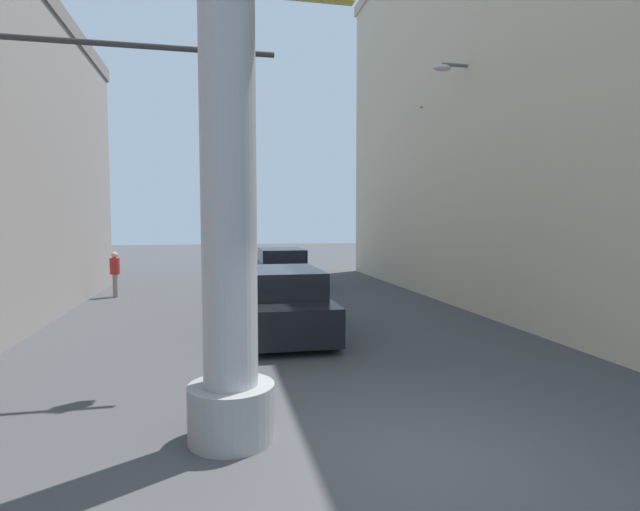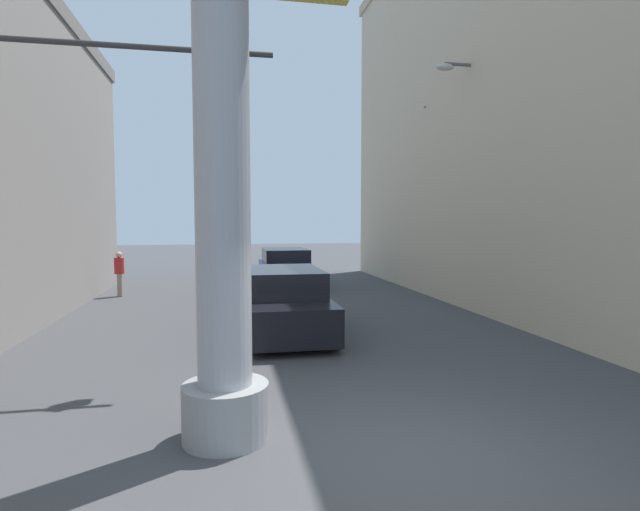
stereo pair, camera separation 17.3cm
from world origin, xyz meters
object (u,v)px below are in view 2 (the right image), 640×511
at_px(street_lamp, 495,162).
at_px(car_lead, 284,302).
at_px(traffic_light_mast, 58,137).
at_px(car_far, 285,268).
at_px(pedestrian_far_left, 119,270).
at_px(neon_sign_pole, 221,3).
at_px(pedestrian_mid_right, 489,278).
at_px(palm_tree_mid_right, 453,169).

height_order(street_lamp, car_lead, street_lamp).
distance_m(street_lamp, traffic_light_mast, 11.90).
xyz_separation_m(traffic_light_mast, car_far, (5.23, 11.26, -3.38)).
distance_m(street_lamp, car_far, 9.36).
distance_m(traffic_light_mast, pedestrian_far_left, 10.12).
bearing_deg(car_lead, pedestrian_far_left, 126.65).
distance_m(neon_sign_pole, traffic_light_mast, 4.26).
height_order(car_far, pedestrian_mid_right, pedestrian_mid_right).
xyz_separation_m(traffic_light_mast, pedestrian_mid_right, (10.49, 4.34, -3.11)).
relative_size(street_lamp, pedestrian_far_left, 4.63).
height_order(neon_sign_pole, palm_tree_mid_right, neon_sign_pole).
bearing_deg(car_lead, palm_tree_mid_right, 37.98).
xyz_separation_m(neon_sign_pole, pedestrian_mid_right, (7.76, 7.40, -4.26)).
height_order(pedestrian_mid_right, pedestrian_far_left, pedestrian_mid_right).
distance_m(street_lamp, car_lead, 7.99).
distance_m(car_far, pedestrian_far_left, 6.41).
relative_size(car_far, pedestrian_mid_right, 2.72).
bearing_deg(traffic_light_mast, pedestrian_far_left, 95.65).
xyz_separation_m(car_lead, palm_tree_mid_right, (6.99, 5.46, 3.91)).
distance_m(neon_sign_pole, car_far, 15.23).
distance_m(car_far, pedestrian_mid_right, 8.69).
distance_m(pedestrian_mid_right, pedestrian_far_left, 12.57).
relative_size(street_lamp, pedestrian_mid_right, 4.33).
bearing_deg(car_far, pedestrian_far_left, -164.66).
relative_size(street_lamp, car_lead, 1.54).
bearing_deg(pedestrian_far_left, car_lead, -53.35).
bearing_deg(neon_sign_pole, pedestrian_mid_right, 43.64).
bearing_deg(car_far, pedestrian_mid_right, -52.75).
bearing_deg(palm_tree_mid_right, neon_sign_pole, -126.80).
bearing_deg(traffic_light_mast, pedestrian_mid_right, 22.49).
bearing_deg(pedestrian_mid_right, car_lead, -165.65).
xyz_separation_m(palm_tree_mid_right, pedestrian_far_left, (-12.08, 1.39, -3.71)).
bearing_deg(traffic_light_mast, street_lamp, 23.84).
bearing_deg(car_far, car_lead, -97.25).
xyz_separation_m(palm_tree_mid_right, pedestrian_mid_right, (-0.64, -3.83, -3.64)).
height_order(traffic_light_mast, palm_tree_mid_right, palm_tree_mid_right).
distance_m(street_lamp, pedestrian_far_left, 13.23).
relative_size(traffic_light_mast, pedestrian_mid_right, 3.36).
bearing_deg(street_lamp, neon_sign_pole, -136.02).
relative_size(car_lead, pedestrian_mid_right, 2.81).
xyz_separation_m(street_lamp, car_far, (-5.65, 6.45, -3.75)).
bearing_deg(street_lamp, car_far, 131.21).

